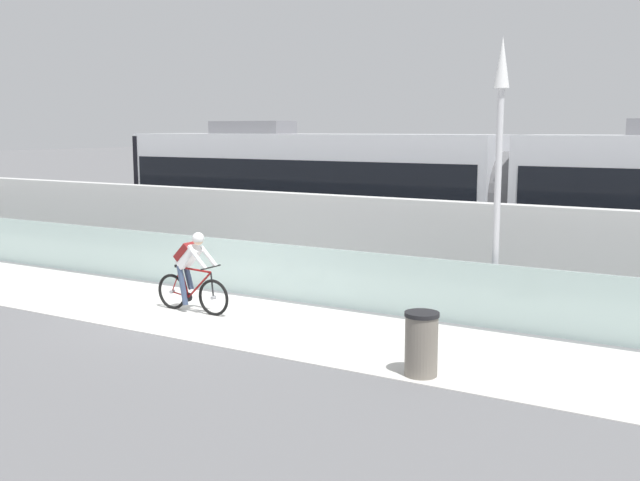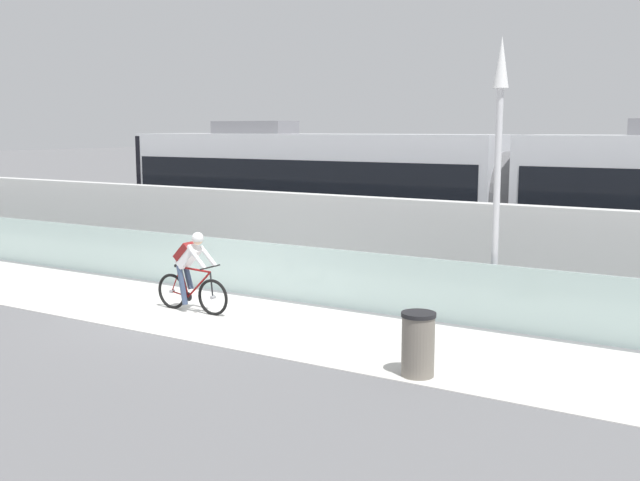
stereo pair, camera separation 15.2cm
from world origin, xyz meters
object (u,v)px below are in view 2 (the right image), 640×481
at_px(tram, 513,199).
at_px(lamp_post_antenna, 498,146).
at_px(cyclist_on_bike, 191,272).
at_px(trash_bin, 418,344).

distance_m(tram, lamp_post_antenna, 5.03).
distance_m(cyclist_on_bike, lamp_post_antenna, 6.31).
relative_size(cyclist_on_bike, lamp_post_antenna, 0.34).
distance_m(cyclist_on_bike, trash_bin, 5.54).
xyz_separation_m(tram, cyclist_on_bike, (-4.28, -6.85, -1.09)).
bearing_deg(trash_bin, lamp_post_antenna, 90.03).
bearing_deg(trash_bin, cyclist_on_bike, 166.96).
relative_size(lamp_post_antenna, trash_bin, 5.42).
height_order(cyclist_on_bike, trash_bin, cyclist_on_bike).
height_order(lamp_post_antenna, trash_bin, lamp_post_antenna).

